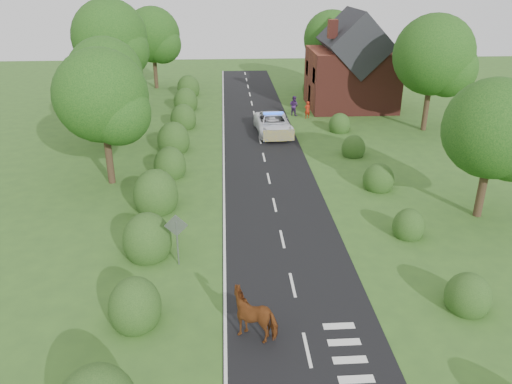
{
  "coord_description": "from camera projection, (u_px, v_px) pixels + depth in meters",
  "views": [
    {
      "loc": [
        -2.68,
        -17.76,
        12.35
      ],
      "look_at": [
        -1.13,
        7.01,
        1.3
      ],
      "focal_mm": 35.0,
      "sensor_mm": 36.0,
      "label": 1
    }
  ],
  "objects": [
    {
      "name": "road_sign",
      "position": [
        177.0,
        232.0,
        22.23
      ],
      "size": [
        1.06,
        0.08,
        2.53
      ],
      "color": "gray",
      "rests_on": "ground"
    },
    {
      "name": "pedestrian_purple",
      "position": [
        294.0,
        106.0,
        46.06
      ],
      "size": [
        1.12,
        1.11,
        1.82
      ],
      "primitive_type": "imported",
      "rotation": [
        0.0,
        0.0,
        2.41
      ],
      "color": "#401F5A",
      "rests_on": "ground"
    },
    {
      "name": "tree_left_a",
      "position": [
        106.0,
        100.0,
        29.45
      ],
      "size": [
        5.74,
        5.6,
        8.38
      ],
      "color": "#332316",
      "rests_on": "ground"
    },
    {
      "name": "road",
      "position": [
        265.0,
        162.0,
        35.04
      ],
      "size": [
        6.0,
        70.0,
        0.02
      ],
      "primitive_type": "cube",
      "color": "black",
      "rests_on": "ground"
    },
    {
      "name": "tree_left_b",
      "position": [
        108.0,
        79.0,
        36.78
      ],
      "size": [
        5.74,
        5.6,
        8.07
      ],
      "color": "#332316",
      "rests_on": "ground"
    },
    {
      "name": "tree_left_c",
      "position": [
        113.0,
        41.0,
        45.18
      ],
      "size": [
        6.97,
        6.8,
        10.22
      ],
      "color": "#332316",
      "rests_on": "ground"
    },
    {
      "name": "tree_right_b",
      "position": [
        437.0,
        58.0,
        39.68
      ],
      "size": [
        6.56,
        6.4,
        9.4
      ],
      "color": "#332316",
      "rests_on": "ground"
    },
    {
      "name": "pedestrian_red",
      "position": [
        307.0,
        110.0,
        45.22
      ],
      "size": [
        0.66,
        0.54,
        1.56
      ],
      "primitive_type": "imported",
      "rotation": [
        0.0,
        0.0,
        3.49
      ],
      "color": "#A5220F",
      "rests_on": "ground"
    },
    {
      "name": "cow",
      "position": [
        256.0,
        316.0,
        18.25
      ],
      "size": [
        2.45,
        1.87,
        1.55
      ],
      "primitive_type": "imported",
      "rotation": [
        0.0,
        0.0,
        -1.95
      ],
      "color": "#573010",
      "rests_on": "ground"
    },
    {
      "name": "hedgerow_right",
      "position": [
        373.0,
        173.0,
        31.74
      ],
      "size": [
        2.1,
        45.78,
        2.1
      ],
      "color": "#1B3B17",
      "rests_on": "ground"
    },
    {
      "name": "police_van",
      "position": [
        273.0,
        124.0,
        40.93
      ],
      "size": [
        3.02,
        6.07,
        1.78
      ],
      "rotation": [
        0.0,
        0.0,
        0.05
      ],
      "color": "white",
      "rests_on": "ground"
    },
    {
      "name": "road_markings",
      "position": [
        243.0,
        174.0,
        33.05
      ],
      "size": [
        4.96,
        70.0,
        0.01
      ],
      "color": "white",
      "rests_on": "road"
    },
    {
      "name": "ground",
      "position": [
        293.0,
        285.0,
        21.37
      ],
      "size": [
        120.0,
        120.0,
        0.0
      ],
      "primitive_type": "plane",
      "color": "#355A23"
    },
    {
      "name": "tree_right_c",
      "position": [
        334.0,
        41.0,
        54.23
      ],
      "size": [
        6.15,
        6.0,
        8.58
      ],
      "color": "#332316",
      "rests_on": "ground"
    },
    {
      "name": "tree_right_a",
      "position": [
        499.0,
        133.0,
        25.43
      ],
      "size": [
        5.33,
        5.2,
        7.56
      ],
      "color": "#332316",
      "rests_on": "ground"
    },
    {
      "name": "house",
      "position": [
        352.0,
        68.0,
        47.71
      ],
      "size": [
        8.0,
        7.4,
        9.17
      ],
      "color": "maroon",
      "rests_on": "ground"
    },
    {
      "name": "hedgerow_left",
      "position": [
        166.0,
        172.0,
        31.35
      ],
      "size": [
        2.75,
        50.41,
        3.0
      ],
      "color": "#1B3B17",
      "rests_on": "ground"
    },
    {
      "name": "tree_left_d",
      "position": [
        155.0,
        37.0,
        54.82
      ],
      "size": [
        6.15,
        6.0,
        8.89
      ],
      "color": "#332316",
      "rests_on": "ground"
    }
  ]
}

